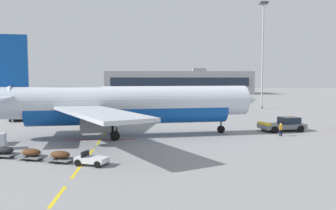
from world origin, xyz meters
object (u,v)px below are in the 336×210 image
Objects in this scene: airliner_mid_left at (68,95)px; baggage_train at (46,155)px; apron_light_mast_far at (263,43)px; catering_truck at (17,111)px; airliner_foreground at (125,104)px; ground_crew_worker at (281,129)px; pushback_tug at (283,124)px.

baggage_train is (9.92, -53.46, -2.68)m from airliner_mid_left.
baggage_train is at bearing -125.44° from apron_light_mast_far.
catering_truck is at bearing -158.03° from apron_light_mast_far.
airliner_mid_left is 2.47× the size of baggage_train.
airliner_foreground is 21.30× the size of ground_crew_worker.
apron_light_mast_far is at bearing 76.13° from pushback_tug.
airliner_foreground is at bearing 176.60° from ground_crew_worker.
pushback_tug is at bearing -20.15° from catering_truck.
airliner_foreground is 3.08× the size of baggage_train.
airliner_foreground is 1.40× the size of apron_light_mast_far.
ground_crew_worker is (19.28, -1.15, -3.03)m from airliner_foreground.
ground_crew_worker is 42.96m from apron_light_mast_far.
airliner_foreground reaches higher than catering_truck.
pushback_tug is 0.87× the size of catering_truck.
airliner_mid_left is 17.05× the size of ground_crew_worker.
apron_light_mast_far reaches higher than airliner_foreground.
apron_light_mast_far is (35.98, 50.56, 14.95)m from baggage_train.
airliner_foreground is 21.64m from pushback_tug.
airliner_foreground is at bearing -172.27° from pushback_tug.
airliner_mid_left is 54.85m from ground_crew_worker.
catering_truck is at bearing -99.00° from airliner_mid_left.
airliner_foreground is at bearing 64.27° from baggage_train.
apron_light_mast_far is at bearing 51.74° from airliner_foreground.
airliner_foreground is 14.50m from baggage_train.
apron_light_mast_far is (49.52, 19.98, 13.84)m from catering_truck.
airliner_foreground is 49.59m from apron_light_mast_far.
airliner_foreground reaches higher than ground_crew_worker.
pushback_tug is 38.87m from apron_light_mast_far.
apron_light_mast_far is at bearing 21.97° from catering_truck.
apron_light_mast_far is at bearing 54.56° from baggage_train.
airliner_mid_left is at bearing 130.12° from ground_crew_worker.
airliner_foreground reaches higher than airliner_mid_left.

